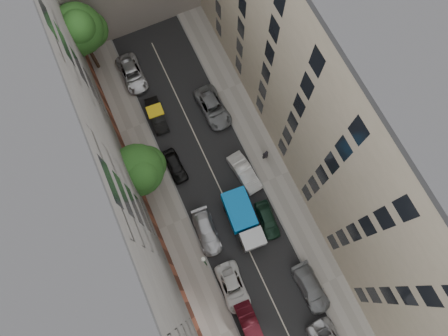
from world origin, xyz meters
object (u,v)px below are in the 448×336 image
car_left_3 (207,232)px  car_right_4 (213,108)px  pedestrian (265,155)px  car_left_4 (175,166)px  car_left_1 (250,326)px  car_left_5 (157,115)px  tree_far (80,31)px  car_left_6 (132,74)px  car_right_1 (311,288)px  car_left_2 (233,287)px  tree_mid (139,171)px  car_right_3 (244,172)px  tarp_truck (243,219)px  lamp_post (204,261)px  car_right_2 (268,220)px

car_left_3 → car_right_4: bearing=68.0°
car_left_3 → car_right_4: car_right_4 is taller
car_left_3 → pedestrian: pedestrian is taller
car_left_3 → car_left_4: (-0.22, 7.32, -0.04)m
car_left_1 → car_left_5: size_ratio=1.06×
tree_far → car_left_6: bearing=-41.9°
tree_far → pedestrian: size_ratio=4.95×
car_right_4 → car_left_5: bearing=161.3°
car_left_1 → car_right_1: car_left_1 is taller
car_left_6 → car_left_2: bearing=-88.4°
car_left_1 → car_right_4: 21.49m
car_right_4 → tree_far: tree_far is taller
car_right_4 → tree_mid: 11.05m
car_left_6 → tree_far: size_ratio=0.54×
car_right_3 → tree_mid: tree_mid is taller
car_left_5 → pedestrian: (8.24, -8.70, 0.41)m
tarp_truck → car_left_4: size_ratio=1.54×
tree_far → lamp_post: bearing=-85.0°
car_left_3 → car_right_1: size_ratio=0.98×
car_left_1 → car_left_2: bearing=92.0°
car_right_4 → car_left_1: bearing=-107.5°
car_left_2 → car_left_1: bearing=-86.3°
tree_mid → lamp_post: size_ratio=1.09×
car_right_2 → car_right_4: bearing=96.1°
car_left_5 → car_left_2: bearing=-86.5°
car_left_1 → car_left_6: size_ratio=0.87×
car_left_3 → car_left_6: 18.80m
car_left_5 → lamp_post: (-1.40, -15.91, 3.44)m
car_right_2 → tree_far: size_ratio=0.42×
car_left_1 → tree_mid: size_ratio=0.62×
car_left_1 → car_left_3: bearing=93.0°
car_left_4 → pedestrian: (8.62, -2.82, 0.44)m
lamp_post → pedestrian: lamp_post is taller
car_left_2 → lamp_post: size_ratio=0.73×
car_left_1 → car_right_4: bearing=76.7°
tarp_truck → tree_mid: (-6.90, 7.21, 3.25)m
car_left_4 → tree_mid: bearing=-173.1°
car_left_4 → car_right_1: (6.78, -15.92, 0.05)m
tarp_truck → car_left_6: tarp_truck is taller
car_left_4 → car_right_2: 10.54m
car_left_4 → pedestrian: size_ratio=2.02×
car_left_5 → tree_mid: bearing=-115.1°
car_left_1 → car_right_1: (6.40, 0.60, -0.02)m
car_left_2 → tarp_truck: bearing=60.5°
tarp_truck → tree_far: bearing=111.8°
car_left_6 → lamp_post: 21.79m
pedestrian → tarp_truck: bearing=49.0°
car_left_1 → tree_mid: 16.85m
car_left_4 → tarp_truck: bearing=-66.7°
tarp_truck → tree_mid: 10.50m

